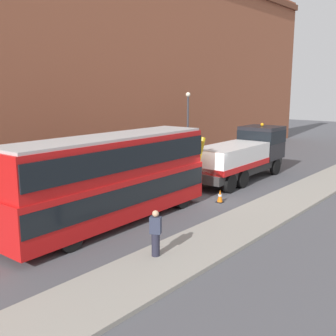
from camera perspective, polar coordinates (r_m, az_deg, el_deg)
ground_plane at (r=23.07m, az=4.71°, el=-4.20°), size 120.00×120.00×0.00m
near_kerb at (r=21.02m, az=14.15°, el=-5.84°), size 60.00×2.80×0.15m
building_facade at (r=28.05m, az=-9.82°, el=15.04°), size 60.00×1.50×16.00m
recovery_tow_truck at (r=27.74m, az=10.63°, el=1.98°), size 10.18×2.92×3.67m
double_decker_bus at (r=18.33m, az=-7.92°, el=-1.12°), size 11.11×2.90×4.06m
pedestrian_onlooker at (r=14.65m, az=-1.76°, el=-9.29°), size 0.42×0.47×1.71m
traffic_cone_near_bus at (r=22.15m, az=7.37°, el=-3.99°), size 0.36×0.36×0.72m
street_lamp at (r=31.72m, az=2.82°, el=6.41°), size 0.36×0.36×5.83m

